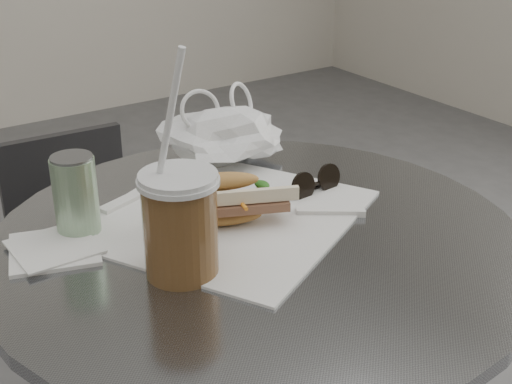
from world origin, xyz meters
TOP-DOWN VIEW (x-y plane):
  - chair_far at (-0.04, 0.81)m, footprint 0.36×0.36m
  - sandwich_paper at (-0.01, 0.27)m, footprint 0.49×0.48m
  - banh_mi at (-0.03, 0.25)m, footprint 0.24×0.17m
  - iced_coffee at (-0.14, 0.17)m, footprint 0.10×0.10m
  - sunglasses at (0.15, 0.26)m, footprint 0.10×0.03m
  - plastic_bag at (0.10, 0.44)m, footprint 0.23×0.19m
  - napkin_stack at (-0.25, 0.32)m, footprint 0.15×0.15m
  - drink_can at (-0.21, 0.35)m, footprint 0.06×0.06m

SIDE VIEW (x-z plane):
  - chair_far at x=-0.04m, z-range -0.03..0.64m
  - sandwich_paper at x=-0.01m, z-range 0.74..0.74m
  - napkin_stack at x=-0.25m, z-range 0.74..0.75m
  - sunglasses at x=0.15m, z-range 0.73..0.78m
  - banh_mi at x=-0.03m, z-range 0.74..0.82m
  - plastic_bag at x=0.10m, z-range 0.74..0.84m
  - drink_can at x=-0.21m, z-range 0.74..0.86m
  - iced_coffee at x=-0.14m, z-range 0.66..0.96m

